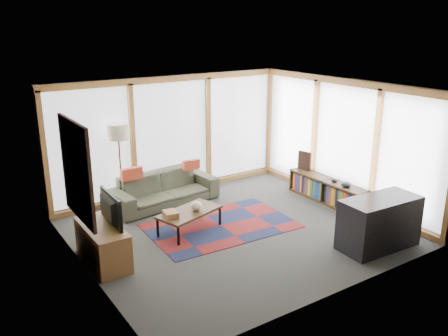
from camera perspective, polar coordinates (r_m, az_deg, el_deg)
ground at (r=8.81m, az=1.45°, el=-7.50°), size 5.50×5.50×0.00m
room_envelope at (r=9.00m, az=2.06°, el=3.46°), size 5.52×5.02×2.62m
rug at (r=8.99m, az=-0.40°, el=-6.92°), size 2.77×1.86×0.01m
sofa at (r=9.97m, az=-7.22°, el=-2.54°), size 2.34×1.09×0.66m
pillow_left at (r=9.60m, az=-11.05°, el=-0.68°), size 0.43×0.13×0.24m
pillow_right at (r=10.10m, az=-3.95°, el=0.43°), size 0.38×0.14×0.20m
floor_lamp at (r=9.75m, az=-12.35°, el=0.16°), size 0.44×0.44×1.77m
coffee_table at (r=8.72m, az=-4.16°, el=-6.38°), size 1.31×0.92×0.40m
book_stack at (r=8.43m, az=-6.45°, el=-5.51°), size 0.26×0.31×0.09m
vase at (r=8.63m, az=-3.36°, el=-4.56°), size 0.22×0.22×0.18m
bookshelf at (r=10.27m, az=12.29°, el=-2.68°), size 0.36×2.00×0.50m
bowl_a at (r=9.82m, az=14.48°, el=-1.92°), size 0.24×0.24×0.11m
bowl_b at (r=10.07m, az=13.14°, el=-1.43°), size 0.16×0.16×0.07m
shelf_picture at (r=10.69m, az=9.66°, el=0.88°), size 0.12×0.32×0.42m
tv_console at (r=7.85m, az=-14.39°, el=-8.87°), size 0.51×1.23×0.62m
television at (r=7.67m, az=-14.07°, el=-4.86°), size 0.14×0.89×0.51m
bar_counter at (r=8.45m, az=18.16°, el=-6.29°), size 1.42×0.72×0.88m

